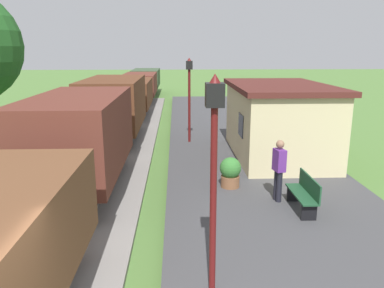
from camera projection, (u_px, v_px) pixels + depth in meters
name	position (u px, v px, depth m)	size (l,w,h in m)	color
freight_train	(122.00, 102.00, 20.40)	(2.50, 39.20, 2.72)	brown
station_hut	(278.00, 120.00, 14.52)	(3.50, 5.80, 2.78)	beige
bench_near_hut	(304.00, 193.00, 9.67)	(0.42, 1.50, 0.91)	#1E4C2D
person_waiting	(279.00, 168.00, 10.18)	(0.31, 0.42, 1.71)	black
potted_planter	(230.00, 172.00, 11.33)	(0.64, 0.64, 0.92)	brown
lamp_post_near	(214.00, 148.00, 5.88)	(0.28, 0.28, 3.70)	#591414
lamp_post_far	(189.00, 85.00, 16.40)	(0.28, 0.28, 3.70)	#591414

